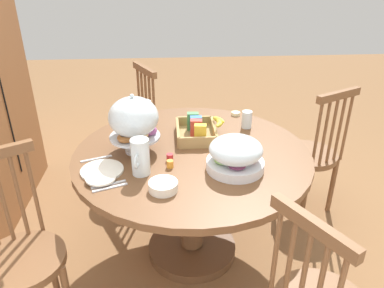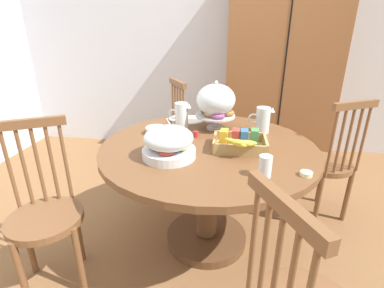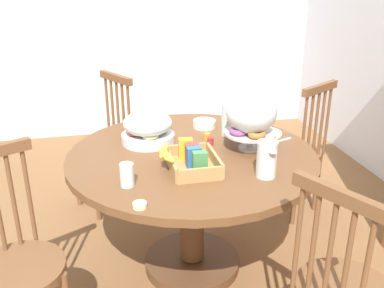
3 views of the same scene
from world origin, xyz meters
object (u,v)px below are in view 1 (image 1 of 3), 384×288
object	(u,v)px
pastry_stand_with_dome	(134,120)
cereal_bowl	(163,186)
china_plate_large	(102,170)
windsor_chair_facing_door	(21,258)
china_plate_small	(101,178)
windsor_chair_by_cabinet	(132,133)
orange_juice_pitcher	(144,116)
cereal_basket	(199,130)
drinking_glass	(247,119)
dining_table	(192,180)
windsor_chair_near_window	(311,156)
fruit_platter_covered	(236,155)
milk_pitcher	(140,158)
butter_dish	(236,114)

from	to	relation	value
pastry_stand_with_dome	cereal_bowl	distance (m)	0.46
china_plate_large	cereal_bowl	size ratio (longest dim) A/B	1.57
windsor_chair_facing_door	china_plate_small	distance (m)	0.53
windsor_chair_by_cabinet	orange_juice_pitcher	size ratio (longest dim) A/B	5.47
cereal_basket	drinking_glass	size ratio (longest dim) A/B	2.87
dining_table	china_plate_small	xyz separation A→B (m)	(-0.27, 0.47, 0.20)
windsor_chair_facing_door	windsor_chair_by_cabinet	bearing A→B (deg)	-17.72
china_plate_large	windsor_chair_near_window	bearing A→B (deg)	-66.36
windsor_chair_by_cabinet	fruit_platter_covered	bearing A→B (deg)	-149.82
cereal_basket	china_plate_large	world-z (taller)	cereal_basket
windsor_chair_near_window	milk_pitcher	xyz separation A→B (m)	(-0.63, 1.15, 0.37)
dining_table	orange_juice_pitcher	distance (m)	0.52
fruit_platter_covered	milk_pitcher	world-z (taller)	milk_pitcher
dining_table	cereal_bowl	world-z (taller)	cereal_bowl
windsor_chair_by_cabinet	pastry_stand_with_dome	size ratio (longest dim) A/B	2.83
fruit_platter_covered	cereal_basket	size ratio (longest dim) A/B	0.95
china_plate_large	butter_dish	bearing A→B (deg)	-49.61
milk_pitcher	butter_dish	size ratio (longest dim) A/B	3.19
orange_juice_pitcher	milk_pitcher	world-z (taller)	milk_pitcher
pastry_stand_with_dome	drinking_glass	size ratio (longest dim) A/B	3.13
milk_pitcher	butter_dish	distance (m)	0.95
windsor_chair_facing_door	pastry_stand_with_dome	distance (m)	0.87
china_plate_large	china_plate_small	bearing A→B (deg)	-174.90
drinking_glass	cereal_bowl	bearing A→B (deg)	141.94
windsor_chair_by_cabinet	china_plate_large	xyz separation A→B (m)	(-1.05, 0.06, 0.29)
fruit_platter_covered	drinking_glass	xyz separation A→B (m)	(0.51, -0.16, -0.03)
china_plate_small	cereal_bowl	distance (m)	0.32
fruit_platter_covered	china_plate_small	distance (m)	0.68
windsor_chair_near_window	china_plate_large	world-z (taller)	windsor_chair_near_window
windsor_chair_facing_door	orange_juice_pitcher	distance (m)	1.06
orange_juice_pitcher	china_plate_small	distance (m)	0.65
windsor_chair_near_window	windsor_chair_by_cabinet	size ratio (longest dim) A/B	1.00
windsor_chair_facing_door	fruit_platter_covered	size ratio (longest dim) A/B	3.25
china_plate_large	milk_pitcher	bearing A→B (deg)	-99.33
pastry_stand_with_dome	fruit_platter_covered	distance (m)	0.58
fruit_platter_covered	china_plate_large	xyz separation A→B (m)	(0.02, 0.69, -0.08)
china_plate_large	cereal_bowl	world-z (taller)	cereal_bowl
pastry_stand_with_dome	orange_juice_pitcher	xyz separation A→B (m)	(0.33, -0.03, -0.11)
windsor_chair_near_window	fruit_platter_covered	distance (m)	0.98
windsor_chair_by_cabinet	pastry_stand_with_dome	bearing A→B (deg)	-173.15
fruit_platter_covered	milk_pitcher	xyz separation A→B (m)	(-0.01, 0.48, 0.00)
pastry_stand_with_dome	cereal_basket	distance (m)	0.43
china_plate_small	windsor_chair_facing_door	bearing A→B (deg)	118.12
milk_pitcher	cereal_bowl	world-z (taller)	milk_pitcher
milk_pitcher	drinking_glass	distance (m)	0.83
windsor_chair_near_window	orange_juice_pitcher	bearing A→B (deg)	93.05
windsor_chair_by_cabinet	fruit_platter_covered	world-z (taller)	windsor_chair_by_cabinet
cereal_bowl	windsor_chair_near_window	bearing A→B (deg)	-52.92
dining_table	pastry_stand_with_dome	xyz separation A→B (m)	(0.03, 0.31, 0.38)
drinking_glass	butter_dish	world-z (taller)	drinking_glass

